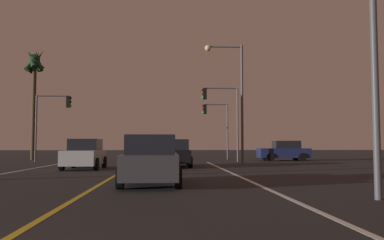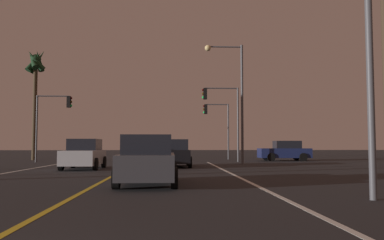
{
  "view_description": "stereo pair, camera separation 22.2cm",
  "coord_description": "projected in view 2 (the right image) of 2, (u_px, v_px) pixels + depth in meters",
  "views": [
    {
      "loc": [
        2.34,
        -2.75,
        1.38
      ],
      "look_at": [
        4.06,
        25.99,
        3.14
      ],
      "focal_mm": 37.76,
      "sensor_mm": 36.0,
      "label": 1
    },
    {
      "loc": [
        2.56,
        -2.75,
        1.38
      ],
      "look_at": [
        4.06,
        25.99,
        3.14
      ],
      "focal_mm": 37.76,
      "sensor_mm": 36.0,
      "label": 2
    }
  ],
  "objects": [
    {
      "name": "car_crossing_side",
      "position": [
        285.0,
        151.0,
        34.4
      ],
      "size": [
        4.3,
        2.02,
        1.7
      ],
      "rotation": [
        0.0,
        0.0,
        3.14
      ],
      "color": "black",
      "rests_on": "ground"
    },
    {
      "name": "lane_edge_right",
      "position": [
        253.0,
        184.0,
        14.18
      ],
      "size": [
        0.16,
        34.83,
        0.01
      ],
      "primitive_type": "cube",
      "color": "silver",
      "rests_on": "ground"
    },
    {
      "name": "traffic_light_near_right",
      "position": [
        222.0,
        107.0,
        32.37
      ],
      "size": [
        2.97,
        0.36,
        5.96
      ],
      "rotation": [
        0.0,
        0.0,
        3.14
      ],
      "color": "#4C4C51",
      "rests_on": "ground"
    },
    {
      "name": "traffic_light_near_left",
      "position": [
        54.0,
        113.0,
        31.65
      ],
      "size": [
        2.78,
        0.36,
        5.24
      ],
      "color": "#4C4C51",
      "rests_on": "ground"
    },
    {
      "name": "street_lamp_right_far",
      "position": [
        233.0,
        88.0,
        28.62
      ],
      "size": [
        2.74,
        0.44,
        8.5
      ],
      "rotation": [
        0.0,
        0.0,
        3.14
      ],
      "color": "#4C4C51",
      "rests_on": "ground"
    },
    {
      "name": "palm_tree_left_far",
      "position": [
        36.0,
        71.0,
        36.43
      ],
      "size": [
        2.06,
        2.19,
        10.09
      ],
      "color": "#473826",
      "rests_on": "ground"
    },
    {
      "name": "traffic_light_far_right",
      "position": [
        216.0,
        118.0,
        37.83
      ],
      "size": [
        2.45,
        0.36,
        5.2
      ],
      "rotation": [
        0.0,
        0.0,
        3.14
      ],
      "color": "#4C4C51",
      "rests_on": "ground"
    },
    {
      "name": "car_oncoming",
      "position": [
        84.0,
        154.0,
        22.85
      ],
      "size": [
        2.02,
        4.3,
        1.7
      ],
      "rotation": [
        0.0,
        0.0,
        -1.57
      ],
      "color": "black",
      "rests_on": "ground"
    },
    {
      "name": "car_ahead_far",
      "position": [
        175.0,
        154.0,
        25.17
      ],
      "size": [
        2.02,
        4.3,
        1.7
      ],
      "rotation": [
        0.0,
        0.0,
        1.57
      ],
      "color": "black",
      "rests_on": "ground"
    },
    {
      "name": "lane_center_divider",
      "position": [
        97.0,
        184.0,
        13.9
      ],
      "size": [
        0.16,
        34.83,
        0.01
      ],
      "primitive_type": "cube",
      "color": "gold",
      "rests_on": "ground"
    },
    {
      "name": "car_lead_same_lane",
      "position": [
        148.0,
        161.0,
        13.83
      ],
      "size": [
        2.02,
        4.3,
        1.7
      ],
      "rotation": [
        0.0,
        0.0,
        1.57
      ],
      "color": "black",
      "rests_on": "ground"
    }
  ]
}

